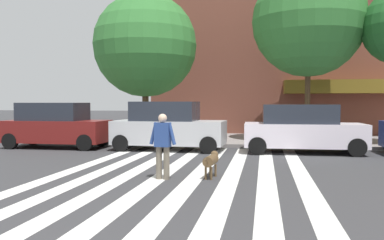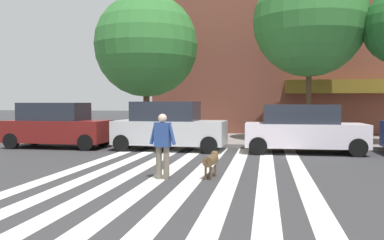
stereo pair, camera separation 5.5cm
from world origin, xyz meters
name	(u,v)px [view 2 (the right image)]	position (x,y,z in m)	size (l,w,h in m)	color
ground_plane	(169,180)	(0.00, 7.44, 0.00)	(160.00, 160.00, 0.00)	#353538
sidewalk_far	(219,139)	(0.00, 17.89, 0.07)	(80.00, 6.00, 0.15)	gray
crosswalk_stripes	(174,180)	(0.11, 7.44, 0.00)	(6.75, 14.29, 0.01)	silver
parked_car_near_curb	(57,126)	(-6.40, 13.63, 0.94)	(4.26, 1.91, 1.91)	maroon
parked_car_behind_first	(169,127)	(-1.52, 13.64, 0.95)	(4.49, 2.05, 1.96)	#BCBCC1
parked_car_third_in_line	(303,129)	(3.71, 13.63, 0.91)	(4.47, 2.02, 1.84)	silver
street_tree_nearest	(146,45)	(-3.37, 16.67, 4.66)	(4.96, 4.96, 7.00)	#4C3823
street_tree_middle	(310,21)	(4.24, 16.99, 5.63)	(5.09, 5.09, 8.03)	#4C3823
pedestrian_dog_walker	(163,142)	(-0.20, 7.57, 0.93)	(0.71, 0.28, 1.64)	#6B6051
dog_on_leash	(211,160)	(0.96, 8.00, 0.44)	(0.33, 1.09, 0.65)	brown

